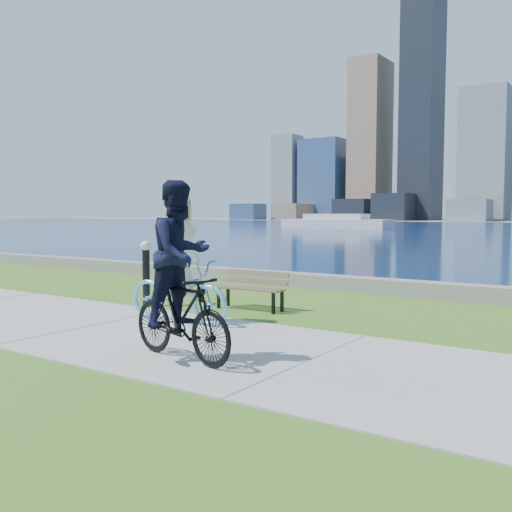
{
  "coord_description": "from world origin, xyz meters",
  "views": [
    {
      "loc": [
        3.36,
        -6.11,
        1.85
      ],
      "look_at": [
        -2.18,
        2.08,
        1.1
      ],
      "focal_mm": 40.0,
      "sensor_mm": 36.0,
      "label": 1
    }
  ],
  "objects_px": {
    "park_bench": "(252,286)",
    "bollard_lamp": "(146,269)",
    "cyclist_man": "(180,285)",
    "cyclist_woman": "(178,274)"
  },
  "relations": [
    {
      "from": "park_bench",
      "to": "bollard_lamp",
      "type": "distance_m",
      "value": 2.16
    },
    {
      "from": "cyclist_man",
      "to": "cyclist_woman",
      "type": "bearing_deg",
      "value": 52.43
    },
    {
      "from": "cyclist_man",
      "to": "bollard_lamp",
      "type": "bearing_deg",
      "value": 60.27
    },
    {
      "from": "park_bench",
      "to": "bollard_lamp",
      "type": "xyz_separation_m",
      "value": [
        -1.96,
        -0.85,
        0.3
      ]
    },
    {
      "from": "cyclist_woman",
      "to": "cyclist_man",
      "type": "height_order",
      "value": "cyclist_man"
    },
    {
      "from": "bollard_lamp",
      "to": "cyclist_woman",
      "type": "xyz_separation_m",
      "value": [
        1.71,
        -0.97,
        0.08
      ]
    },
    {
      "from": "bollard_lamp",
      "to": "cyclist_woman",
      "type": "bearing_deg",
      "value": -29.5
    },
    {
      "from": "park_bench",
      "to": "bollard_lamp",
      "type": "relative_size",
      "value": 1.1
    },
    {
      "from": "cyclist_man",
      "to": "park_bench",
      "type": "bearing_deg",
      "value": 31.47
    },
    {
      "from": "park_bench",
      "to": "bollard_lamp",
      "type": "height_order",
      "value": "bollard_lamp"
    }
  ]
}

